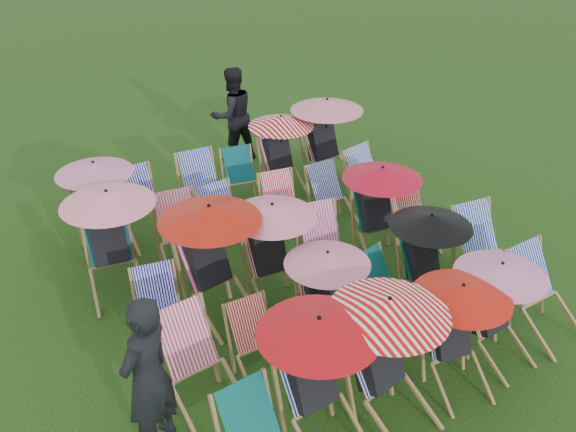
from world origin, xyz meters
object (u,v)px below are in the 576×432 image
deckchair_5 (547,296)px  person_left (147,377)px  deckchair_29 (328,140)px  person_rear (232,115)px

deckchair_5 → person_left: bearing=168.4°
deckchair_29 → person_left: 5.90m
deckchair_5 → deckchair_29: 4.57m
deckchair_29 → person_left: bearing=-143.6°
person_rear → deckchair_5: bearing=97.6°
deckchair_5 → person_rear: bearing=97.0°
deckchair_5 → person_left: size_ratio=0.58×
deckchair_5 → person_left: 4.60m
person_left → person_rear: 6.46m
deckchair_5 → person_rear: size_ratio=0.58×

